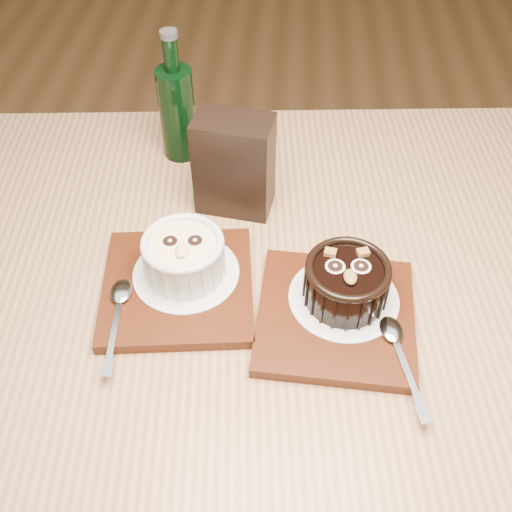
{
  "coord_description": "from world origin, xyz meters",
  "views": [
    {
      "loc": [
        0.19,
        -0.59,
        1.32
      ],
      "look_at": [
        0.16,
        -0.13,
        0.81
      ],
      "focal_mm": 42.0,
      "sensor_mm": 36.0,
      "label": 1
    }
  ],
  "objects_px": {
    "condiment_stand": "(234,165)",
    "table": "(255,340)",
    "ramekin_dark": "(347,281)",
    "tray_right": "(335,316)",
    "tray_left": "(178,287)",
    "green_bottle": "(177,110)",
    "ramekin_white": "(184,255)"
  },
  "relations": [
    {
      "from": "condiment_stand",
      "to": "table",
      "type": "bearing_deg",
      "value": -76.97
    },
    {
      "from": "ramekin_dark",
      "to": "condiment_stand",
      "type": "height_order",
      "value": "condiment_stand"
    },
    {
      "from": "tray_right",
      "to": "tray_left",
      "type": "bearing_deg",
      "value": 170.09
    },
    {
      "from": "tray_left",
      "to": "green_bottle",
      "type": "relative_size",
      "value": 0.92
    },
    {
      "from": "condiment_stand",
      "to": "green_bottle",
      "type": "relative_size",
      "value": 0.71
    },
    {
      "from": "tray_left",
      "to": "table",
      "type": "bearing_deg",
      "value": -2.75
    },
    {
      "from": "tray_left",
      "to": "tray_right",
      "type": "relative_size",
      "value": 1.0
    },
    {
      "from": "table",
      "to": "ramekin_dark",
      "type": "xyz_separation_m",
      "value": [
        0.1,
        -0.01,
        0.14
      ]
    },
    {
      "from": "ramekin_dark",
      "to": "condiment_stand",
      "type": "distance_m",
      "value": 0.23
    },
    {
      "from": "table",
      "to": "ramekin_dark",
      "type": "height_order",
      "value": "ramekin_dark"
    },
    {
      "from": "tray_left",
      "to": "ramekin_dark",
      "type": "distance_m",
      "value": 0.2
    },
    {
      "from": "table",
      "to": "condiment_stand",
      "type": "height_order",
      "value": "condiment_stand"
    },
    {
      "from": "condiment_stand",
      "to": "tray_left",
      "type": "bearing_deg",
      "value": -109.27
    },
    {
      "from": "tray_right",
      "to": "ramekin_dark",
      "type": "height_order",
      "value": "ramekin_dark"
    },
    {
      "from": "ramekin_white",
      "to": "tray_right",
      "type": "xyz_separation_m",
      "value": [
        0.18,
        -0.05,
        -0.04
      ]
    },
    {
      "from": "ramekin_dark",
      "to": "tray_left",
      "type": "bearing_deg",
      "value": 172.79
    },
    {
      "from": "ramekin_white",
      "to": "condiment_stand",
      "type": "distance_m",
      "value": 0.15
    },
    {
      "from": "ramekin_white",
      "to": "ramekin_dark",
      "type": "bearing_deg",
      "value": -13.71
    },
    {
      "from": "tray_left",
      "to": "ramekin_white",
      "type": "relative_size",
      "value": 1.84
    },
    {
      "from": "tray_right",
      "to": "condiment_stand",
      "type": "distance_m",
      "value": 0.24
    },
    {
      "from": "table",
      "to": "ramekin_white",
      "type": "distance_m",
      "value": 0.16
    },
    {
      "from": "green_bottle",
      "to": "condiment_stand",
      "type": "bearing_deg",
      "value": -50.61
    },
    {
      "from": "green_bottle",
      "to": "tray_left",
      "type": "bearing_deg",
      "value": -82.4
    },
    {
      "from": "ramekin_white",
      "to": "ramekin_dark",
      "type": "height_order",
      "value": "same"
    },
    {
      "from": "tray_left",
      "to": "condiment_stand",
      "type": "relative_size",
      "value": 1.29
    },
    {
      "from": "tray_right",
      "to": "ramekin_white",
      "type": "bearing_deg",
      "value": 164.88
    },
    {
      "from": "table",
      "to": "green_bottle",
      "type": "xyz_separation_m",
      "value": [
        -0.13,
        0.28,
        0.17
      ]
    },
    {
      "from": "table",
      "to": "condiment_stand",
      "type": "relative_size",
      "value": 9.01
    },
    {
      "from": "tray_right",
      "to": "table",
      "type": "bearing_deg",
      "value": 163.28
    },
    {
      "from": "tray_left",
      "to": "condiment_stand",
      "type": "bearing_deg",
      "value": 70.73
    },
    {
      "from": "table",
      "to": "tray_right",
      "type": "xyz_separation_m",
      "value": [
        0.1,
        -0.03,
        0.1
      ]
    },
    {
      "from": "green_bottle",
      "to": "ramekin_dark",
      "type": "bearing_deg",
      "value": -50.49
    }
  ]
}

